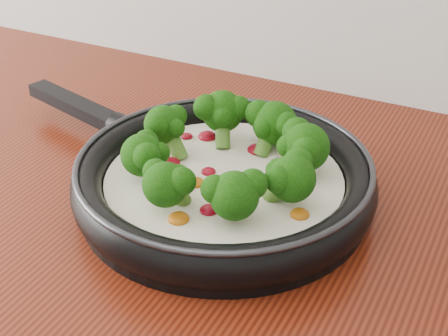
% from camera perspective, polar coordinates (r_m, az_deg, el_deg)
% --- Properties ---
extents(skillet, '(0.60, 0.45, 0.10)m').
position_cam_1_polar(skillet, '(0.79, -0.05, -0.66)').
color(skillet, black).
rests_on(skillet, counter).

